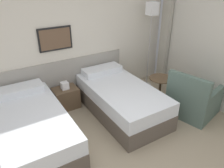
{
  "coord_description": "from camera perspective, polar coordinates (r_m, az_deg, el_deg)",
  "views": [
    {
      "loc": [
        -1.57,
        -1.71,
        2.49
      ],
      "look_at": [
        0.23,
        1.22,
        0.72
      ],
      "focal_mm": 35.0,
      "sensor_mm": 36.0,
      "label": 1
    }
  ],
  "objects": [
    {
      "name": "ground_plane",
      "position": [
        3.4,
        7.9,
        -20.14
      ],
      "size": [
        16.0,
        16.0,
        0.0
      ],
      "primitive_type": "plane",
      "color": "gray"
    },
    {
      "name": "side_table",
      "position": [
        4.6,
        12.49,
        -0.37
      ],
      "size": [
        0.47,
        0.47,
        0.58
      ],
      "color": "brown",
      "rests_on": "ground_plane"
    },
    {
      "name": "nightstand",
      "position": [
        4.53,
        -11.92,
        -3.45
      ],
      "size": [
        0.48,
        0.38,
        0.56
      ],
      "color": "brown",
      "rests_on": "ground_plane"
    },
    {
      "name": "floor_lamp",
      "position": [
        4.96,
        10.26,
        16.42
      ],
      "size": [
        0.24,
        0.24,
        1.94
      ],
      "color": "#9E9993",
      "rests_on": "ground_plane"
    },
    {
      "name": "bed_near_window",
      "position": [
        4.24,
        2.26,
        -3.98
      ],
      "size": [
        1.03,
        1.96,
        0.7
      ],
      "color": "brown",
      "rests_on": "ground_plane"
    },
    {
      "name": "wall_headboard",
      "position": [
        4.48,
        -10.43,
        11.34
      ],
      "size": [
        10.0,
        0.1,
        2.7
      ],
      "color": "beige",
      "rests_on": "ground_plane"
    },
    {
      "name": "bed_near_door",
      "position": [
        3.73,
        -20.15,
        -10.74
      ],
      "size": [
        1.03,
        1.96,
        0.7
      ],
      "color": "brown",
      "rests_on": "ground_plane"
    },
    {
      "name": "armchair",
      "position": [
        4.49,
        20.35,
        -4.06
      ],
      "size": [
        0.98,
        0.96,
        0.91
      ],
      "rotation": [
        0.0,
        0.0,
        1.81
      ],
      "color": "#4C6056",
      "rests_on": "ground_plane"
    }
  ]
}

